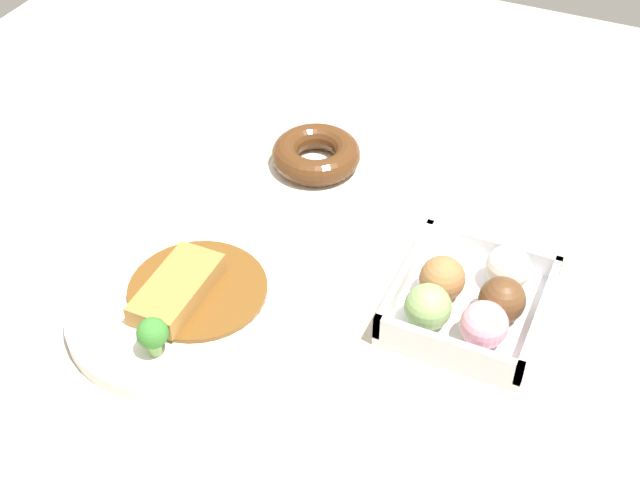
% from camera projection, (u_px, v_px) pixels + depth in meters
% --- Properties ---
extents(ground_plane, '(1.60, 1.60, 0.00)m').
position_uv_depth(ground_plane, '(341.00, 304.00, 0.98)').
color(ground_plane, '#B2A893').
extents(curry_plate, '(0.24, 0.24, 0.06)m').
position_uv_depth(curry_plate, '(177.00, 307.00, 0.95)').
color(curry_plate, white).
rests_on(curry_plate, ground_plane).
extents(donut_box, '(0.18, 0.16, 0.06)m').
position_uv_depth(donut_box, '(471.00, 299.00, 0.94)').
color(donut_box, white).
rests_on(donut_box, ground_plane).
extents(chocolate_ring_donut, '(0.13, 0.13, 0.04)m').
position_uv_depth(chocolate_ring_donut, '(316.00, 155.00, 1.16)').
color(chocolate_ring_donut, white).
rests_on(chocolate_ring_donut, ground_plane).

